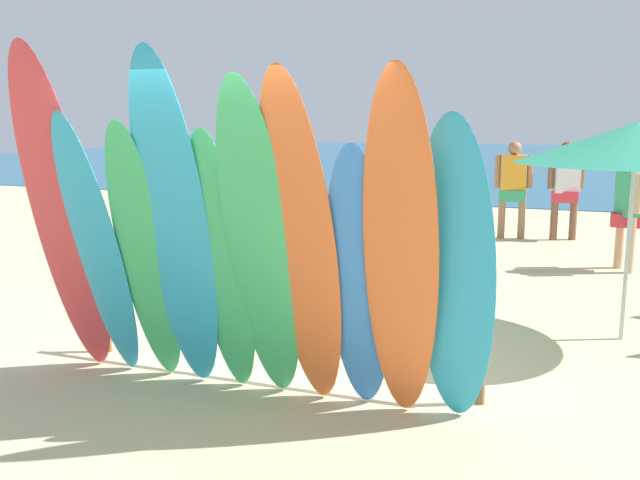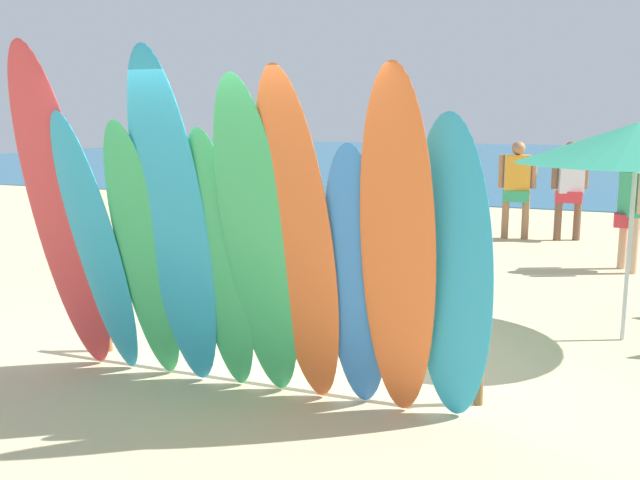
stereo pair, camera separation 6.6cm
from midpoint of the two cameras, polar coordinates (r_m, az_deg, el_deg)
The scene contains 17 objects.
ground at distance 19.45m, azimuth 13.51°, elevation 3.31°, with size 60.00×60.00×0.00m, color #D3BC8C.
ocean_water at distance 37.44m, azimuth 17.10°, elevation 6.25°, with size 60.00×40.00×0.02m, color #235B7F.
surfboard_rack at distance 5.95m, azimuth -3.99°, elevation -6.50°, with size 3.56×0.07×0.60m.
surfboard_red_0 at distance 6.05m, azimuth -20.44°, elevation 1.77°, with size 0.58×0.07×2.84m, color #D13D42.
surfboard_teal_1 at distance 5.94m, azimuth -17.93°, elevation -0.75°, with size 0.47×0.07×2.31m, color #289EC6.
surfboard_green_2 at distance 5.73m, azimuth -14.37°, elevation -1.29°, with size 0.47×0.08×2.24m, color #38B266.
surfboard_teal_3 at distance 5.45m, azimuth -11.98°, elevation 1.00°, with size 0.57×0.08×2.75m, color #289EC6.
surfboard_green_4 at distance 5.42m, azimuth -8.30°, elevation -2.02°, with size 0.47×0.07×2.16m, color #38B266.
surfboard_green_5 at distance 5.14m, azimuth -5.27°, elevation -0.56°, with size 0.55×0.06×2.57m, color #38B266.
surfboard_orange_6 at distance 4.99m, azimuth -1.88°, elevation -0.55°, with size 0.54×0.06×2.61m, color orange.
surfboard_blue_7 at distance 5.01m, azimuth 2.83°, elevation -3.48°, with size 0.47×0.06×2.09m, color #337AD1.
surfboard_orange_8 at distance 4.78m, azimuth 6.21°, elevation -1.09°, with size 0.52×0.06×2.60m, color orange.
surfboard_teal_9 at distance 4.90m, azimuth 10.57°, elevation -2.75°, with size 0.56×0.06×2.25m, color #289EC6.
beachgoer_photographing at distance 13.14m, azimuth 19.22°, elevation 4.36°, with size 0.61×0.39×1.75m.
beachgoer_near_rack at distance 10.81m, azimuth 23.58°, elevation 2.61°, with size 0.43×0.58×1.63m.
beachgoer_strolling at distance 13.03m, azimuth 15.30°, elevation 4.50°, with size 0.66×0.28×1.74m.
beach_umbrella at distance 7.31m, azimuth 24.07°, elevation 7.21°, with size 2.23×2.23×2.13m.
Camera 1 is at (2.37, -5.19, 2.18)m, focal length 39.36 mm.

